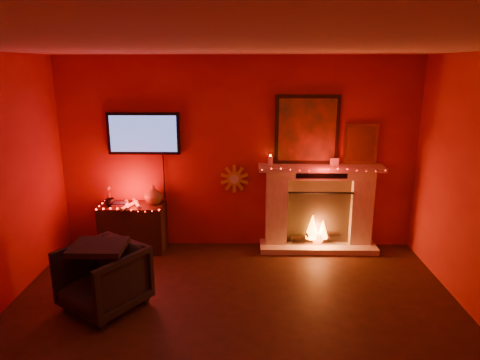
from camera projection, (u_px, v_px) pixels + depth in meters
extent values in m
plane|color=black|center=(232.00, 353.00, 3.94)|extent=(5.00, 5.00, 0.00)
plane|color=beige|center=(231.00, 46.00, 3.23)|extent=(5.00, 5.00, 0.00)
plane|color=#A31A1B|center=(238.00, 154.00, 6.00)|extent=(5.00, 0.00, 5.00)
cube|color=#EFE0C9|center=(318.00, 247.00, 6.13)|extent=(1.65, 0.40, 0.08)
cube|color=#EFE0C9|center=(276.00, 211.00, 6.09)|extent=(0.30, 0.22, 0.95)
cube|color=#EFE0C9|center=(361.00, 211.00, 6.07)|extent=(0.30, 0.22, 0.95)
cube|color=#EFE0C9|center=(320.00, 174.00, 5.94)|extent=(1.50, 0.22, 0.14)
cube|color=#EFE0C9|center=(321.00, 168.00, 5.86)|extent=(1.72, 0.34, 0.06)
cube|color=#907354|center=(318.00, 210.00, 6.14)|extent=(0.90, 0.10, 0.95)
cube|color=black|center=(319.00, 220.00, 5.99)|extent=(0.90, 0.02, 0.78)
cylinder|color=black|center=(310.00, 239.00, 6.16)|extent=(0.55, 0.09, 0.09)
cylinder|color=black|center=(323.00, 234.00, 6.16)|extent=(0.51, 0.18, 0.08)
cone|color=orange|center=(312.00, 226.00, 6.11)|extent=(0.20, 0.20, 0.34)
cone|color=orange|center=(323.00, 229.00, 6.13)|extent=(0.16, 0.16, 0.26)
sphere|color=#FF3F07|center=(317.00, 238.00, 6.15)|extent=(0.18, 0.18, 0.18)
cube|color=black|center=(307.00, 130.00, 5.86)|extent=(0.88, 0.05, 0.95)
cube|color=#C8481A|center=(307.00, 130.00, 5.83)|extent=(0.78, 0.01, 0.85)
cube|color=#BD9037|center=(361.00, 144.00, 5.90)|extent=(0.46, 0.04, 0.56)
cube|color=#AC6C27|center=(361.00, 144.00, 5.88)|extent=(0.38, 0.01, 0.48)
cylinder|color=beige|center=(270.00, 161.00, 5.89)|extent=(0.07, 0.07, 0.12)
cube|color=beige|center=(334.00, 162.00, 5.86)|extent=(0.12, 0.01, 0.10)
cube|color=black|center=(144.00, 133.00, 5.90)|extent=(1.00, 0.06, 0.58)
cube|color=#4861BA|center=(143.00, 134.00, 5.87)|extent=(0.92, 0.01, 0.50)
cylinder|color=black|center=(164.00, 177.00, 6.07)|extent=(0.02, 0.02, 0.66)
cylinder|color=gold|center=(234.00, 179.00, 6.07)|extent=(0.20, 0.03, 0.20)
cylinder|color=beige|center=(234.00, 179.00, 6.06)|extent=(0.13, 0.01, 0.13)
cube|color=black|center=(133.00, 228.00, 6.05)|extent=(0.89, 0.44, 0.68)
imported|color=brown|center=(153.00, 194.00, 5.99)|extent=(0.26, 0.26, 0.27)
imported|color=black|center=(110.00, 202.00, 5.91)|extent=(0.13, 0.13, 0.10)
cylinder|color=beige|center=(127.00, 205.00, 5.89)|extent=(0.15, 0.38, 0.05)
cylinder|color=beige|center=(129.00, 206.00, 5.86)|extent=(0.17, 0.38, 0.05)
cylinder|color=beige|center=(137.00, 204.00, 5.95)|extent=(0.20, 0.36, 0.05)
cube|color=maroon|center=(119.00, 205.00, 5.90)|extent=(0.20, 0.14, 0.03)
cube|color=#1C2641|center=(120.00, 203.00, 5.90)|extent=(0.17, 0.12, 0.02)
imported|color=black|center=(103.00, 278.00, 4.58)|extent=(1.06, 1.07, 0.71)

